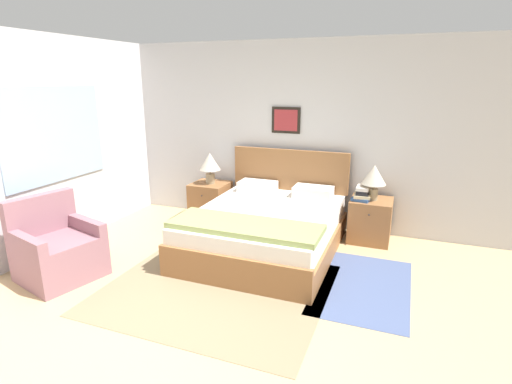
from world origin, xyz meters
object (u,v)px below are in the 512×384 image
Objects in this scene: table_lamp_by_door at (374,177)px; nightstand_by_door at (370,220)px; table_lamp_near_window at (210,163)px; armchair at (57,251)px; nightstand_near_window at (210,201)px; bed at (266,228)px.

nightstand_by_door is at bearing 104.47° from table_lamp_by_door.
table_lamp_near_window is at bearing -179.66° from nightstand_by_door.
table_lamp_by_door is at bearing 141.37° from armchair.
armchair reaches higher than nightstand_near_window.
table_lamp_near_window reaches higher than nightstand_by_door.
table_lamp_by_door reaches higher than armchair.
table_lamp_near_window is 2.34m from table_lamp_by_door.
nightstand_by_door is (3.03, 2.25, -0.02)m from armchair.
nightstand_near_window is at bearing 179.66° from table_lamp_by_door.
nightstand_by_door is 1.23× the size of table_lamp_by_door.
table_lamp_near_window is (0.70, 2.23, 0.58)m from armchair.
bed is at bearing -33.47° from table_lamp_near_window.
nightstand_near_window is (-1.18, 0.78, -0.01)m from bed.
armchair is 2.41m from table_lamp_near_window.
bed reaches higher than table_lamp_near_window.
bed is at bearing -146.46° from nightstand_by_door.
nightstand_near_window is (0.68, 2.25, -0.02)m from armchair.
table_lamp_by_door is (2.36, -0.01, 0.59)m from nightstand_near_window.
table_lamp_near_window and table_lamp_by_door have the same top height.
table_lamp_near_window is at bearing 180.00° from table_lamp_by_door.
bed is 2.33× the size of armchair.
table_lamp_near_window is at bearing 146.53° from bed.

